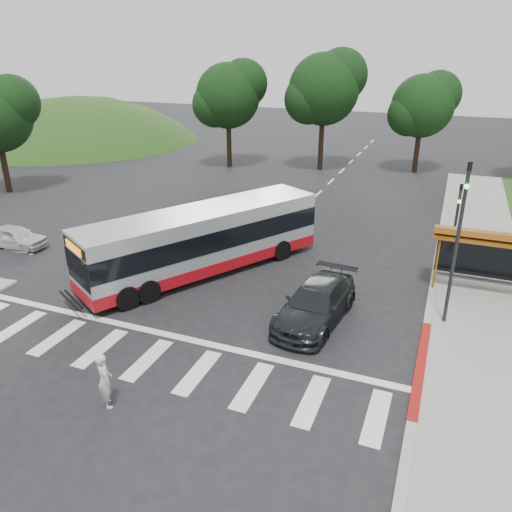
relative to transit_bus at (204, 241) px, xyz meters
The scene contains 16 objects.
ground 3.31m from the transit_bus, 57.97° to the right, with size 140.00×140.00×0.00m, color black.
sidewalk_east 13.79m from the transit_bus, 23.80° to the left, with size 4.00×40.00×0.12m, color gray.
curb_east 12.00m from the transit_bus, 27.68° to the left, with size 0.30×40.00×0.15m, color #9E9991.
curb_east_red 11.55m from the transit_bus, 22.96° to the right, with size 0.32×6.00×0.15m, color maroon.
hillside_nw 41.09m from the transit_bus, 137.89° to the left, with size 44.00×44.00×10.00m, color #1E3C13.
crosswalk_ladder 7.78m from the transit_bus, 78.32° to the right, with size 18.00×2.60×0.01m, color silver.
bus_shelter 12.65m from the transit_bus, 12.06° to the left, with size 4.20×1.60×2.86m.
traffic_signal_ne_tall 11.42m from the transit_bus, ahead, with size 0.18×0.37×6.50m.
traffic_signal_ne_short 12.70m from the transit_bus, 28.39° to the left, with size 0.18×0.37×4.00m.
tree_north_a 24.20m from the transit_bus, 90.91° to the left, with size 6.60×6.15×10.17m.
tree_north_b 27.01m from the transit_bus, 73.43° to the left, with size 5.72×5.33×8.43m.
tree_north_c 23.64m from the transit_bus, 111.20° to the left, with size 6.16×5.74×9.30m.
transit_bus is the anchor object (origin of this frame).
pedestrian 10.14m from the transit_bus, 80.04° to the right, with size 0.67×0.44×1.84m, color silver.
dark_sedan 6.88m from the transit_bus, 22.54° to the right, with size 2.14×5.26×1.53m, color black.
west_car_white 11.16m from the transit_bus, behind, with size 1.44×3.57×1.22m, color silver.
Camera 1 is at (9.02, -17.32, 10.21)m, focal length 35.00 mm.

